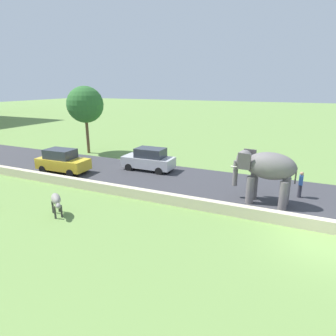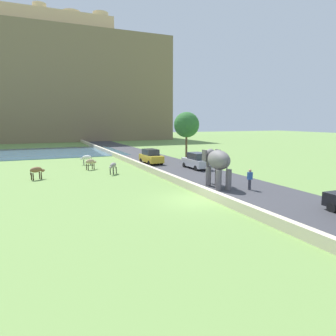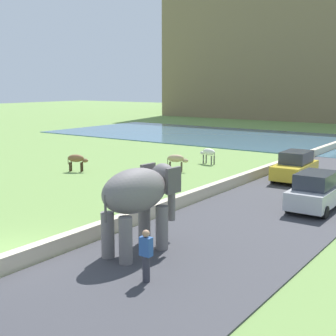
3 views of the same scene
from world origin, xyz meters
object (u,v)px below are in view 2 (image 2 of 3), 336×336
(cow_tan, at_px, (91,162))
(cow_brown, at_px, (37,170))
(elephant, at_px, (217,162))
(cow_white, at_px, (87,158))
(cow_grey, at_px, (113,166))
(person_beside_elephant, at_px, (250,179))
(car_silver, at_px, (197,161))
(car_yellow, at_px, (151,157))

(cow_tan, height_order, cow_brown, same)
(elephant, bearing_deg, cow_white, 113.42)
(cow_grey, bearing_deg, cow_brown, -179.68)
(elephant, xyz_separation_m, cow_tan, (-7.54, 13.18, -1.20))
(person_beside_elephant, relative_size, cow_brown, 1.18)
(elephant, distance_m, person_beside_elephant, 2.79)
(person_beside_elephant, height_order, car_silver, car_silver)
(cow_white, relative_size, cow_brown, 1.03)
(elephant, distance_m, cow_grey, 11.21)
(car_yellow, relative_size, car_silver, 1.01)
(car_yellow, distance_m, cow_tan, 7.67)
(cow_white, bearing_deg, car_yellow, -17.29)
(cow_white, height_order, cow_brown, same)
(person_beside_elephant, relative_size, cow_tan, 1.19)
(person_beside_elephant, bearing_deg, car_yellow, 96.01)
(cow_grey, height_order, cow_white, same)
(elephant, distance_m, car_silver, 9.54)
(cow_tan, bearing_deg, cow_grey, -67.93)
(cow_grey, xyz_separation_m, cow_tan, (-1.53, 3.78, 0.00))
(car_silver, distance_m, cow_white, 13.22)
(cow_white, bearing_deg, elephant, -66.58)
(elephant, relative_size, cow_grey, 2.69)
(person_beside_elephant, distance_m, car_silver, 10.90)
(elephant, xyz_separation_m, car_silver, (3.13, 8.94, -1.14))
(car_silver, distance_m, cow_tan, 11.48)
(cow_brown, bearing_deg, cow_white, 53.84)
(cow_grey, bearing_deg, car_silver, -2.83)
(car_silver, relative_size, cow_tan, 2.92)
(person_beside_elephant, height_order, car_yellow, car_yellow)
(person_beside_elephant, distance_m, cow_brown, 18.46)
(elephant, bearing_deg, cow_tan, 119.76)
(elephant, xyz_separation_m, cow_brown, (-12.93, 9.35, -1.20))
(car_yellow, distance_m, cow_brown, 13.98)
(cow_grey, relative_size, cow_tan, 0.95)
(car_silver, relative_size, cow_grey, 3.07)
(elephant, xyz_separation_m, cow_white, (-7.36, 16.99, -1.20))
(car_silver, height_order, cow_tan, car_silver)
(cow_white, bearing_deg, cow_brown, -126.16)
(car_silver, bearing_deg, elephant, -109.30)
(elephant, relative_size, cow_brown, 2.55)
(car_yellow, xyz_separation_m, cow_white, (-7.34, 2.28, -0.06))
(cow_grey, distance_m, cow_brown, 6.93)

